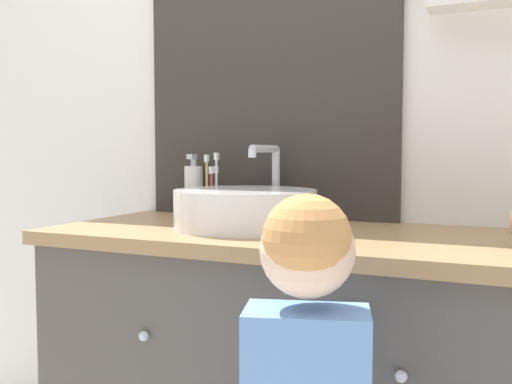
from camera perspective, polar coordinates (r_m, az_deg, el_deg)
wall_back at (r=1.74m, az=8.76°, el=13.03°), size 3.20×0.18×2.50m
sink_basin at (r=1.50m, az=-0.95°, el=-1.57°), size 0.38×0.43×0.22m
toothbrush_holder at (r=1.73m, az=-4.35°, el=-1.11°), size 0.08×0.08×0.20m
soap_dispenser at (r=1.82m, az=-6.25°, el=0.23°), size 0.06×0.06×0.19m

